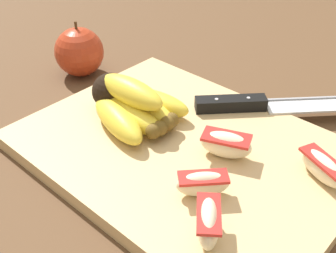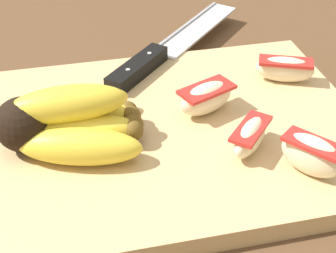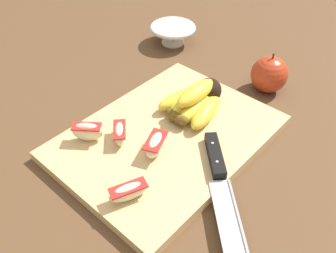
{
  "view_description": "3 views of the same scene",
  "coord_description": "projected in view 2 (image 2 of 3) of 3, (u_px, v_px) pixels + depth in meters",
  "views": [
    {
      "loc": [
        -0.28,
        0.34,
        0.35
      ],
      "look_at": [
        0.0,
        0.04,
        0.06
      ],
      "focal_mm": 45.56,
      "sensor_mm": 36.0,
      "label": 1
    },
    {
      "loc": [
        0.08,
        0.42,
        0.33
      ],
      "look_at": [
        -0.01,
        0.04,
        0.04
      ],
      "focal_mm": 55.57,
      "sensor_mm": 36.0,
      "label": 2
    },
    {
      "loc": [
        -0.38,
        -0.33,
        0.49
      ],
      "look_at": [
        -0.01,
        0.01,
        0.04
      ],
      "focal_mm": 38.94,
      "sensor_mm": 36.0,
      "label": 3
    }
  ],
  "objects": [
    {
      "name": "ground_plane",
      "position": [
        155.0,
        137.0,
        0.54
      ],
      "size": [
        6.0,
        6.0,
        0.0
      ],
      "primitive_type": "plane",
      "color": "brown"
    },
    {
      "name": "cutting_board",
      "position": [
        163.0,
        135.0,
        0.53
      ],
      "size": [
        0.41,
        0.3,
        0.02
      ],
      "primitive_type": "cube",
      "color": "tan",
      "rests_on": "ground_plane"
    },
    {
      "name": "banana_bunch",
      "position": [
        69.0,
        123.0,
        0.49
      ],
      "size": [
        0.14,
        0.13,
        0.06
      ],
      "color": "black",
      "rests_on": "cutting_board"
    },
    {
      "name": "chefs_knife",
      "position": [
        161.0,
        53.0,
        0.63
      ],
      "size": [
        0.21,
        0.22,
        0.02
      ],
      "color": "silver",
      "rests_on": "cutting_board"
    },
    {
      "name": "apple_wedge_near",
      "position": [
        285.0,
        69.0,
        0.58
      ],
      "size": [
        0.07,
        0.04,
        0.03
      ],
      "color": "beige",
      "rests_on": "cutting_board"
    },
    {
      "name": "apple_wedge_middle",
      "position": [
        312.0,
        155.0,
        0.45
      ],
      "size": [
        0.05,
        0.06,
        0.04
      ],
      "color": "beige",
      "rests_on": "cutting_board"
    },
    {
      "name": "apple_wedge_far",
      "position": [
        250.0,
        136.0,
        0.48
      ],
      "size": [
        0.06,
        0.06,
        0.03
      ],
      "color": "beige",
      "rests_on": "cutting_board"
    },
    {
      "name": "apple_wedge_extra",
      "position": [
        206.0,
        97.0,
        0.53
      ],
      "size": [
        0.07,
        0.05,
        0.03
      ],
      "color": "beige",
      "rests_on": "cutting_board"
    }
  ]
}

